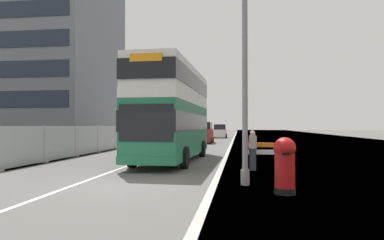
{
  "coord_description": "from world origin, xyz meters",
  "views": [
    {
      "loc": [
        3.84,
        -10.74,
        1.95
      ],
      "look_at": [
        1.63,
        5.21,
        2.2
      ],
      "focal_mm": 32.13,
      "sensor_mm": 36.0,
      "label": 1
    }
  ],
  "objects_px": {
    "double_decker_bus": "(173,112)",
    "car_receding_far": "(220,132)",
    "car_receding_mid": "(184,132)",
    "roadworks_barrier": "(264,152)",
    "car_oncoming_near": "(204,133)",
    "red_pillar_postbox": "(285,163)",
    "lamppost_foreground": "(245,53)",
    "pedestrian_at_kerb": "(253,150)"
  },
  "relations": [
    {
      "from": "double_decker_bus",
      "to": "red_pillar_postbox",
      "type": "bearing_deg",
      "value": -59.89
    },
    {
      "from": "lamppost_foreground",
      "to": "pedestrian_at_kerb",
      "type": "relative_size",
      "value": 5.3
    },
    {
      "from": "double_decker_bus",
      "to": "car_receding_mid",
      "type": "bearing_deg",
      "value": 98.06
    },
    {
      "from": "roadworks_barrier",
      "to": "pedestrian_at_kerb",
      "type": "distance_m",
      "value": 0.56
    },
    {
      "from": "red_pillar_postbox",
      "to": "car_receding_mid",
      "type": "bearing_deg",
      "value": 103.59
    },
    {
      "from": "car_receding_mid",
      "to": "roadworks_barrier",
      "type": "bearing_deg",
      "value": -74.5
    },
    {
      "from": "red_pillar_postbox",
      "to": "car_receding_far",
      "type": "distance_m",
      "value": 43.89
    },
    {
      "from": "red_pillar_postbox",
      "to": "car_oncoming_near",
      "type": "height_order",
      "value": "car_oncoming_near"
    },
    {
      "from": "lamppost_foreground",
      "to": "car_receding_mid",
      "type": "height_order",
      "value": "lamppost_foreground"
    },
    {
      "from": "red_pillar_postbox",
      "to": "pedestrian_at_kerb",
      "type": "relative_size",
      "value": 0.93
    },
    {
      "from": "car_receding_mid",
      "to": "pedestrian_at_kerb",
      "type": "xyz_separation_m",
      "value": [
        8.14,
        -31.43,
        -0.15
      ]
    },
    {
      "from": "car_oncoming_near",
      "to": "double_decker_bus",
      "type": "bearing_deg",
      "value": -89.19
    },
    {
      "from": "red_pillar_postbox",
      "to": "pedestrian_at_kerb",
      "type": "height_order",
      "value": "pedestrian_at_kerb"
    },
    {
      "from": "roadworks_barrier",
      "to": "car_receding_mid",
      "type": "xyz_separation_m",
      "value": [
        -8.66,
        31.23,
        0.25
      ]
    },
    {
      "from": "roadworks_barrier",
      "to": "car_receding_far",
      "type": "xyz_separation_m",
      "value": [
        -4.1,
        38.34,
        0.22
      ]
    },
    {
      "from": "car_receding_mid",
      "to": "pedestrian_at_kerb",
      "type": "distance_m",
      "value": 32.47
    },
    {
      "from": "car_oncoming_near",
      "to": "pedestrian_at_kerb",
      "type": "relative_size",
      "value": 2.66
    },
    {
      "from": "car_receding_mid",
      "to": "lamppost_foreground",
      "type": "bearing_deg",
      "value": -77.6
    },
    {
      "from": "red_pillar_postbox",
      "to": "pedestrian_at_kerb",
      "type": "xyz_separation_m",
      "value": [
        -0.7,
        5.14,
        -0.02
      ]
    },
    {
      "from": "car_receding_far",
      "to": "pedestrian_at_kerb",
      "type": "height_order",
      "value": "car_receding_far"
    },
    {
      "from": "car_receding_far",
      "to": "double_decker_bus",
      "type": "bearing_deg",
      "value": -90.92
    },
    {
      "from": "double_decker_bus",
      "to": "car_receding_far",
      "type": "height_order",
      "value": "double_decker_bus"
    },
    {
      "from": "lamppost_foreground",
      "to": "red_pillar_postbox",
      "type": "height_order",
      "value": "lamppost_foreground"
    },
    {
      "from": "pedestrian_at_kerb",
      "to": "red_pillar_postbox",
      "type": "bearing_deg",
      "value": -82.22
    },
    {
      "from": "lamppost_foreground",
      "to": "car_receding_mid",
      "type": "bearing_deg",
      "value": 102.4
    },
    {
      "from": "car_oncoming_near",
      "to": "pedestrian_at_kerb",
      "type": "height_order",
      "value": "car_oncoming_near"
    },
    {
      "from": "lamppost_foreground",
      "to": "car_oncoming_near",
      "type": "height_order",
      "value": "lamppost_foreground"
    },
    {
      "from": "roadworks_barrier",
      "to": "car_oncoming_near",
      "type": "xyz_separation_m",
      "value": [
        -4.93,
        22.1,
        0.32
      ]
    },
    {
      "from": "roadworks_barrier",
      "to": "car_receding_mid",
      "type": "bearing_deg",
      "value": 105.5
    },
    {
      "from": "lamppost_foreground",
      "to": "car_oncoming_near",
      "type": "xyz_separation_m",
      "value": [
        -4.03,
        26.12,
        -3.25
      ]
    },
    {
      "from": "car_oncoming_near",
      "to": "car_receding_mid",
      "type": "height_order",
      "value": "car_oncoming_near"
    },
    {
      "from": "roadworks_barrier",
      "to": "double_decker_bus",
      "type": "bearing_deg",
      "value": 147.1
    },
    {
      "from": "red_pillar_postbox",
      "to": "car_receding_far",
      "type": "relative_size",
      "value": 0.37
    },
    {
      "from": "double_decker_bus",
      "to": "red_pillar_postbox",
      "type": "xyz_separation_m",
      "value": [
        4.85,
        -8.36,
        -1.79
      ]
    },
    {
      "from": "roadworks_barrier",
      "to": "car_oncoming_near",
      "type": "distance_m",
      "value": 22.64
    },
    {
      "from": "lamppost_foreground",
      "to": "roadworks_barrier",
      "type": "xyz_separation_m",
      "value": [
        0.91,
        4.02,
        -3.56
      ]
    },
    {
      "from": "lamppost_foreground",
      "to": "roadworks_barrier",
      "type": "distance_m",
      "value": 5.45
    },
    {
      "from": "lamppost_foreground",
      "to": "double_decker_bus",
      "type": "bearing_deg",
      "value": 118.09
    },
    {
      "from": "car_receding_mid",
      "to": "pedestrian_at_kerb",
      "type": "relative_size",
      "value": 2.61
    },
    {
      "from": "roadworks_barrier",
      "to": "car_receding_far",
      "type": "relative_size",
      "value": 0.41
    },
    {
      "from": "lamppost_foreground",
      "to": "roadworks_barrier",
      "type": "bearing_deg",
      "value": 77.31
    },
    {
      "from": "car_receding_mid",
      "to": "car_receding_far",
      "type": "height_order",
      "value": "car_receding_mid"
    }
  ]
}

